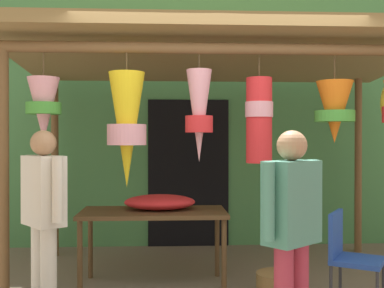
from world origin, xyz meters
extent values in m
cube|color=#47844C|center=(0.00, 2.61, 2.16)|extent=(10.42, 0.25, 4.32)
cube|color=#2D2823|center=(0.00, 2.46, 2.68)|extent=(9.37, 0.04, 0.24)
cube|color=black|center=(-0.15, 2.47, 1.00)|extent=(1.10, 0.03, 2.00)
cylinder|color=brown|center=(-1.85, 0.16, 1.13)|extent=(0.09, 0.09, 2.25)
cylinder|color=brown|center=(-1.85, 2.02, 1.13)|extent=(0.09, 0.09, 2.25)
cylinder|color=brown|center=(2.04, 2.02, 1.13)|extent=(0.09, 0.09, 2.25)
cylinder|color=brown|center=(0.09, 0.16, 2.25)|extent=(4.08, 0.10, 0.10)
cylinder|color=brown|center=(0.09, 2.02, 2.40)|extent=(4.08, 0.10, 0.10)
cube|color=olive|center=(0.09, 1.09, 2.37)|extent=(4.38, 2.37, 0.30)
cylinder|color=brown|center=(-1.51, 0.17, 2.10)|extent=(0.01, 0.01, 0.21)
cone|color=pink|center=(-1.51, 0.17, 1.71)|extent=(0.28, 0.28, 0.55)
cylinder|color=green|center=(-1.51, 0.17, 1.72)|extent=(0.30, 0.30, 0.10)
cylinder|color=brown|center=(-0.79, 0.14, 2.12)|extent=(0.01, 0.01, 0.17)
cone|color=yellow|center=(-0.79, 0.14, 1.54)|extent=(0.31, 0.31, 1.00)
cylinder|color=pink|center=(-0.79, 0.14, 1.50)|extent=(0.34, 0.34, 0.18)
cylinder|color=brown|center=(-0.16, 0.17, 2.14)|extent=(0.01, 0.01, 0.14)
cone|color=pink|center=(-0.16, 0.17, 1.66)|extent=(0.23, 0.23, 0.81)
cylinder|color=red|center=(-0.16, 0.17, 1.59)|extent=(0.24, 0.24, 0.15)
cylinder|color=brown|center=(0.38, 0.22, 2.11)|extent=(0.01, 0.01, 0.20)
cylinder|color=red|center=(0.38, 0.22, 1.63)|extent=(0.23, 0.23, 0.76)
cylinder|color=pink|center=(0.38, 0.22, 1.72)|extent=(0.25, 0.25, 0.14)
cylinder|color=brown|center=(1.06, 0.20, 2.09)|extent=(0.01, 0.01, 0.22)
cone|color=orange|center=(1.06, 0.20, 1.70)|extent=(0.33, 0.33, 0.56)
cylinder|color=green|center=(1.06, 0.20, 1.66)|extent=(0.36, 0.36, 0.10)
cube|color=brown|center=(-0.58, 0.72, 0.73)|extent=(1.44, 0.71, 0.04)
cylinder|color=brown|center=(-1.25, 0.42, 0.35)|extent=(0.05, 0.05, 0.71)
cylinder|color=brown|center=(0.09, 0.42, 0.35)|extent=(0.05, 0.05, 0.71)
cylinder|color=brown|center=(-1.25, 1.03, 0.35)|extent=(0.05, 0.05, 0.71)
cylinder|color=brown|center=(0.09, 1.03, 0.35)|extent=(0.05, 0.05, 0.71)
ellipsoid|color=red|center=(-0.52, 0.79, 0.82)|extent=(0.71, 0.50, 0.15)
ellipsoid|color=#D13399|center=(-0.41, 0.74, 0.83)|extent=(0.32, 0.25, 0.11)
cube|color=#2347A8|center=(1.15, -0.12, 0.44)|extent=(0.55, 0.55, 0.04)
cube|color=#2347A8|center=(1.00, -0.02, 0.64)|extent=(0.24, 0.36, 0.40)
cylinder|color=#333338|center=(1.40, -0.06, 0.22)|extent=(0.03, 0.03, 0.44)
cylinder|color=#333338|center=(1.09, 0.13, 0.22)|extent=(0.03, 0.03, 0.44)
cylinder|color=olive|center=(0.60, 0.40, 0.10)|extent=(0.42, 0.42, 0.20)
cube|color=#4C8E7A|center=(0.40, -0.83, 1.03)|extent=(0.45, 0.42, 0.56)
cylinder|color=#4C8E7A|center=(0.59, -0.66, 1.06)|extent=(0.08, 0.08, 0.51)
cylinder|color=#4C8E7A|center=(0.20, -0.99, 1.06)|extent=(0.08, 0.08, 0.51)
sphere|color=tan|center=(0.40, -0.83, 1.41)|extent=(0.21, 0.21, 0.21)
cylinder|color=silver|center=(-1.39, -0.15, 0.38)|extent=(0.13, 0.13, 0.76)
cylinder|color=silver|center=(-1.50, -0.01, 0.38)|extent=(0.13, 0.13, 0.76)
cube|color=silver|center=(-1.45, -0.08, 1.04)|extent=(0.42, 0.45, 0.57)
cylinder|color=silver|center=(-1.29, -0.28, 1.07)|extent=(0.08, 0.08, 0.51)
cylinder|color=silver|center=(-1.61, 0.12, 1.07)|extent=(0.08, 0.08, 0.51)
sphere|color=tan|center=(-1.45, -0.08, 1.43)|extent=(0.21, 0.21, 0.21)
camera|label=1|loc=(-0.45, -3.99, 1.45)|focal=44.31mm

